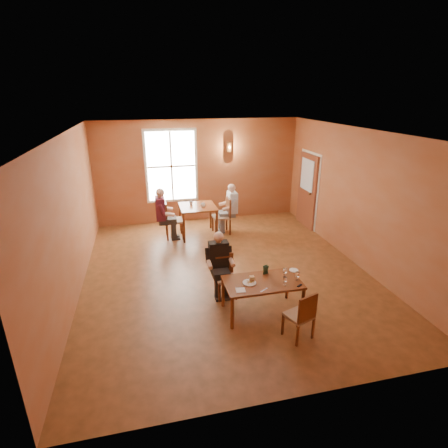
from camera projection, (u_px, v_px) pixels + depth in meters
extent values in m
cube|color=brown|center=(226.00, 272.00, 7.69)|extent=(6.00, 7.00, 0.01)
cube|color=brown|center=(199.00, 171.00, 10.35)|extent=(6.00, 0.04, 3.00)
cube|color=brown|center=(298.00, 299.00, 3.97)|extent=(6.00, 0.04, 3.00)
cube|color=brown|center=(70.00, 218.00, 6.52)|extent=(0.04, 7.00, 3.00)
cube|color=brown|center=(357.00, 197.00, 7.80)|extent=(0.04, 7.00, 3.00)
cube|color=white|center=(226.00, 132.00, 6.63)|extent=(6.00, 7.00, 0.04)
cube|color=white|center=(171.00, 166.00, 10.06)|extent=(1.36, 0.10, 1.96)
cube|color=maroon|center=(307.00, 191.00, 10.04)|extent=(0.12, 1.04, 2.10)
cylinder|color=brown|center=(229.00, 147.00, 10.20)|extent=(0.16, 0.16, 0.28)
cylinder|color=silver|center=(249.00, 282.00, 6.00)|extent=(0.29, 0.29, 0.03)
cube|color=tan|center=(252.00, 279.00, 6.04)|extent=(0.08, 0.08, 0.09)
cube|color=#24422D|center=(266.00, 270.00, 6.29)|extent=(0.11, 0.08, 0.16)
cube|color=#B4B5C4|center=(264.00, 290.00, 5.80)|extent=(0.16, 0.10, 0.00)
cube|color=white|center=(241.00, 290.00, 5.79)|extent=(0.18, 0.18, 0.01)
cylinder|color=white|center=(294.00, 270.00, 6.43)|extent=(0.22, 0.22, 0.01)
cube|color=black|center=(300.00, 286.00, 5.92)|extent=(0.11, 0.08, 0.01)
imported|color=silver|center=(203.00, 205.00, 9.29)|extent=(0.17, 0.17, 0.10)
imported|color=white|center=(191.00, 203.00, 9.45)|extent=(0.13, 0.13, 0.10)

